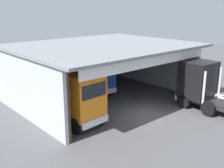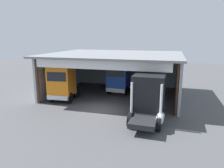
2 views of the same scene
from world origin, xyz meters
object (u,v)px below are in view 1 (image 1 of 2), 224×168
at_px(oil_drum, 95,79).
at_px(tool_cart, 101,78).
at_px(truck_orange_center_right_bay, 81,99).
at_px(truck_black_center_bay, 201,84).
at_px(truck_blue_left_bay, 96,76).

distance_m(oil_drum, tool_cart, 0.73).
bearing_deg(oil_drum, truck_orange_center_right_bay, -132.99).
relative_size(truck_orange_center_right_bay, oil_drum, 5.10).
height_order(truck_orange_center_right_bay, truck_black_center_bay, truck_orange_center_right_bay).
distance_m(truck_blue_left_bay, truck_black_center_bay, 9.00).
bearing_deg(truck_black_center_bay, truck_blue_left_bay, 120.64).
height_order(truck_black_center_bay, oil_drum, truck_black_center_bay).
bearing_deg(oil_drum, truck_black_center_bay, -80.39).
bearing_deg(truck_orange_center_right_bay, truck_blue_left_bay, -141.23).
bearing_deg(truck_black_center_bay, truck_orange_center_right_bay, 162.56).
bearing_deg(oil_drum, tool_cart, -10.43).
relative_size(truck_black_center_bay, oil_drum, 5.23).
distance_m(truck_orange_center_right_bay, truck_blue_left_bay, 6.77).
xyz_separation_m(truck_blue_left_bay, truck_black_center_bay, (4.29, -7.91, 0.09)).
distance_m(truck_orange_center_right_bay, truck_black_center_bay, 9.81).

